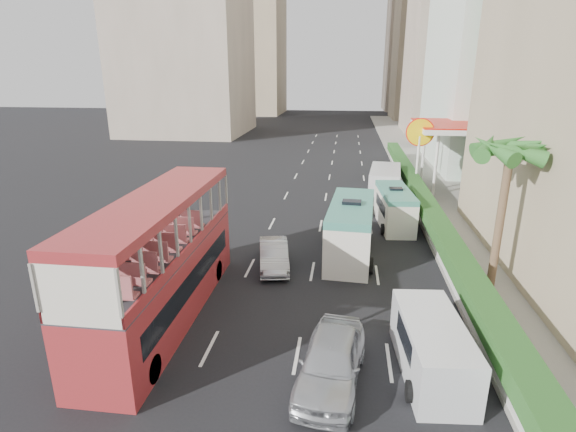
% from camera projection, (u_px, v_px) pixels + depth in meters
% --- Properties ---
extents(ground_plane, '(200.00, 200.00, 0.00)m').
position_uv_depth(ground_plane, '(313.00, 325.00, 17.72)').
color(ground_plane, black).
rests_on(ground_plane, ground).
extents(double_decker_bus, '(2.50, 11.00, 5.06)m').
position_uv_depth(double_decker_bus, '(162.00, 259.00, 17.67)').
color(double_decker_bus, maroon).
rests_on(double_decker_bus, ground).
extents(car_silver_lane_a, '(2.16, 4.24, 1.33)m').
position_uv_depth(car_silver_lane_a, '(274.00, 267.00, 22.99)').
color(car_silver_lane_a, '#AEB0B5').
rests_on(car_silver_lane_a, ground).
extents(car_silver_lane_b, '(2.48, 4.92, 1.61)m').
position_uv_depth(car_silver_lane_b, '(331.00, 382.00, 14.50)').
color(car_silver_lane_b, '#AEB0B5').
rests_on(car_silver_lane_b, ground).
extents(van_asset, '(3.07, 5.05, 1.31)m').
position_uv_depth(van_asset, '(350.00, 212.00, 31.86)').
color(van_asset, silver).
rests_on(van_asset, ground).
extents(minibus_near, '(2.66, 6.74, 2.93)m').
position_uv_depth(minibus_near, '(351.00, 230.00, 24.02)').
color(minibus_near, silver).
rests_on(minibus_near, ground).
extents(minibus_far, '(2.26, 5.52, 2.39)m').
position_uv_depth(minibus_far, '(394.00, 208.00, 28.78)').
color(minibus_far, silver).
rests_on(minibus_far, ground).
extents(panel_van_near, '(2.24, 4.79, 1.86)m').
position_uv_depth(panel_van_near, '(432.00, 348.00, 14.71)').
color(panel_van_near, silver).
rests_on(panel_van_near, ground).
extents(panel_van_far, '(2.83, 5.87, 2.27)m').
position_uv_depth(panel_van_far, '(385.00, 183.00, 35.47)').
color(panel_van_far, silver).
rests_on(panel_van_far, ground).
extents(sidewalk, '(6.00, 120.00, 0.18)m').
position_uv_depth(sidewalk, '(434.00, 182.00, 40.17)').
color(sidewalk, '#99968C').
rests_on(sidewalk, ground).
extents(kerb_wall, '(0.30, 44.00, 1.00)m').
position_uv_depth(kerb_wall, '(421.00, 211.00, 29.95)').
color(kerb_wall, silver).
rests_on(kerb_wall, sidewalk).
extents(hedge, '(1.10, 44.00, 0.70)m').
position_uv_depth(hedge, '(423.00, 198.00, 29.69)').
color(hedge, '#2D6626').
rests_on(hedge, kerb_wall).
extents(palm_tree, '(0.36, 0.36, 6.40)m').
position_uv_depth(palm_tree, '(500.00, 221.00, 19.49)').
color(palm_tree, brown).
rests_on(palm_tree, sidewalk).
extents(shell_station, '(6.50, 8.00, 5.50)m').
position_uv_depth(shell_station, '(454.00, 157.00, 37.34)').
color(shell_station, silver).
rests_on(shell_station, ground).
extents(tower_far_a, '(14.00, 14.00, 44.00)m').
position_uv_depth(tower_far_a, '(435.00, 2.00, 86.16)').
color(tower_far_a, tan).
rests_on(tower_far_a, ground).
extents(tower_far_b, '(14.00, 14.00, 40.00)m').
position_uv_depth(tower_far_b, '(418.00, 25.00, 107.53)').
color(tower_far_b, '#B6A38F').
rests_on(tower_far_b, ground).
extents(tower_left_b, '(16.00, 16.00, 46.00)m').
position_uv_depth(tower_left_b, '(246.00, 6.00, 98.16)').
color(tower_left_b, tan).
rests_on(tower_left_b, ground).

